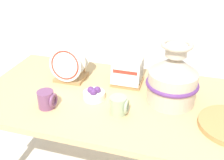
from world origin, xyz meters
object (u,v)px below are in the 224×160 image
at_px(ceramic_vase, 173,78).
at_px(dish_rack_square_plates, 128,73).
at_px(dish_rack_round_plates, 70,67).
at_px(fruit_bowl, 94,94).
at_px(mug_sage_glaze, 119,106).
at_px(mug_plum_glaze, 47,100).

relative_size(ceramic_vase, dish_rack_square_plates, 1.78).
height_order(dish_rack_round_plates, fruit_bowl, dish_rack_round_plates).
bearing_deg(mug_sage_glaze, dish_rack_round_plates, 145.77).
bearing_deg(dish_rack_round_plates, ceramic_vase, -6.75).
height_order(mug_plum_glaze, mug_sage_glaze, same).
bearing_deg(ceramic_vase, mug_plum_glaze, -158.66).
height_order(mug_sage_glaze, fruit_bowl, mug_sage_glaze).
distance_m(dish_rack_round_plates, mug_sage_glaze, 0.49).
height_order(ceramic_vase, dish_rack_square_plates, ceramic_vase).
height_order(ceramic_vase, dish_rack_round_plates, ceramic_vase).
height_order(dish_rack_round_plates, mug_plum_glaze, dish_rack_round_plates).
xyz_separation_m(ceramic_vase, mug_plum_glaze, (-0.64, -0.25, -0.10)).
distance_m(ceramic_vase, mug_plum_glaze, 0.70).
xyz_separation_m(dish_rack_round_plates, mug_plum_glaze, (0.01, -0.33, -0.04)).
distance_m(dish_rack_round_plates, fruit_bowl, 0.29).
xyz_separation_m(ceramic_vase, fruit_bowl, (-0.42, -0.10, -0.12)).
distance_m(dish_rack_round_plates, mug_plum_glaze, 0.33).
distance_m(dish_rack_square_plates, fruit_bowl, 0.28).
relative_size(dish_rack_round_plates, mug_plum_glaze, 2.39).
relative_size(ceramic_vase, mug_plum_glaze, 3.59).
bearing_deg(mug_sage_glaze, dish_rack_square_plates, 95.62).
bearing_deg(mug_plum_glaze, ceramic_vase, 21.34).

